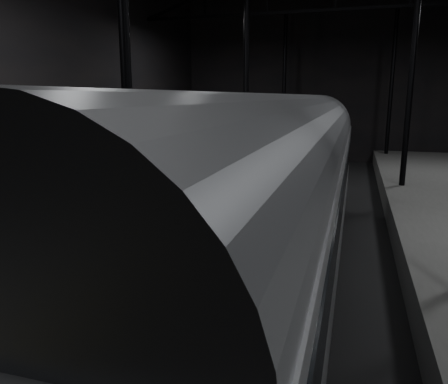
% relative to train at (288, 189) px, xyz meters
% --- Properties ---
extents(ground, '(44.00, 44.00, 0.00)m').
position_rel_train_xyz_m(ground, '(0.00, 2.90, -2.80)').
color(ground, black).
rests_on(ground, ground).
extents(platform_left, '(9.00, 43.80, 1.00)m').
position_rel_train_xyz_m(platform_left, '(-7.50, 2.90, -2.30)').
color(platform_left, '#575754').
rests_on(platform_left, ground).
extents(tactile_strip, '(0.50, 43.80, 0.01)m').
position_rel_train_xyz_m(tactile_strip, '(-3.25, 2.90, -1.80)').
color(tactile_strip, olive).
rests_on(tactile_strip, platform_left).
extents(track, '(2.40, 43.00, 0.24)m').
position_rel_train_xyz_m(track, '(0.00, 2.90, -2.74)').
color(track, '#3F3328').
rests_on(track, ground).
extents(train, '(2.82, 18.81, 5.03)m').
position_rel_train_xyz_m(train, '(0.00, 0.00, 0.00)').
color(train, '#9C9FA3').
rests_on(train, ground).
extents(woman, '(0.77, 0.65, 1.79)m').
position_rel_train_xyz_m(woman, '(-5.47, 3.55, -0.91)').
color(woman, tan).
rests_on(woman, platform_left).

